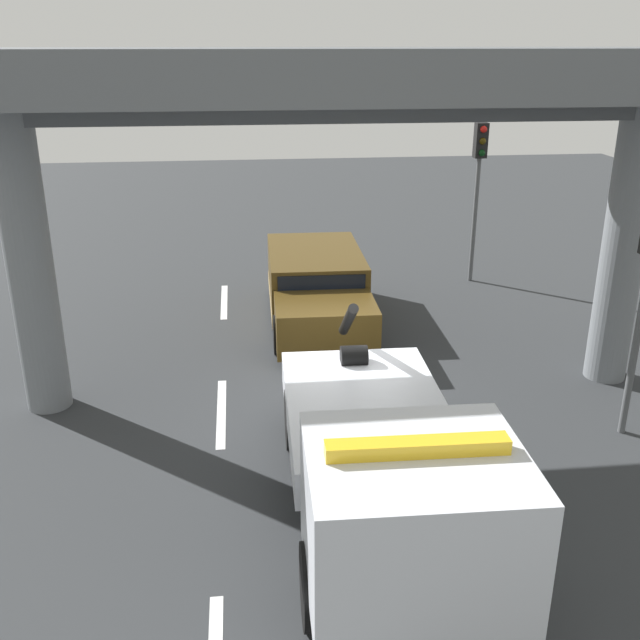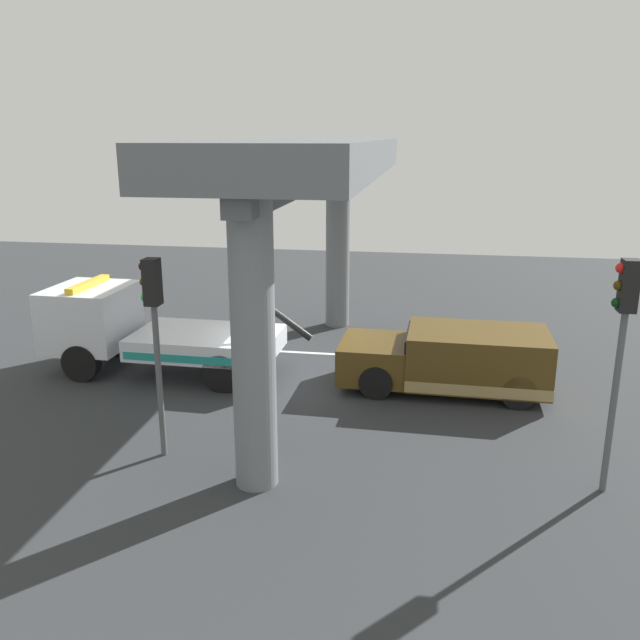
# 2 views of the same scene
# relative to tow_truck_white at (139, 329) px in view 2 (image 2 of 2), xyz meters

# --- Properties ---
(ground_plane) EXTENTS (60.00, 40.00, 0.10)m
(ground_plane) POSITION_rel_tow_truck_white_xyz_m (-4.04, 0.02, -1.25)
(ground_plane) COLOR #2D3033
(lane_stripe_west) EXTENTS (2.60, 0.16, 0.01)m
(lane_stripe_west) POSITION_rel_tow_truck_white_xyz_m (-10.04, -2.22, -1.20)
(lane_stripe_west) COLOR silver
(lane_stripe_west) RESTS_ON ground
(lane_stripe_mid) EXTENTS (2.60, 0.16, 0.01)m
(lane_stripe_mid) POSITION_rel_tow_truck_white_xyz_m (-4.04, -2.22, -1.20)
(lane_stripe_mid) COLOR silver
(lane_stripe_mid) RESTS_ON ground
(lane_stripe_east) EXTENTS (2.60, 0.16, 0.01)m
(lane_stripe_east) POSITION_rel_tow_truck_white_xyz_m (1.96, -2.22, -1.20)
(lane_stripe_east) COLOR silver
(lane_stripe_east) RESTS_ON ground
(tow_truck_white) EXTENTS (7.28, 2.54, 2.46)m
(tow_truck_white) POSITION_rel_tow_truck_white_xyz_m (0.00, 0.00, 0.00)
(tow_truck_white) COLOR silver
(tow_truck_white) RESTS_ON ground
(towed_van_green) EXTENTS (5.24, 2.32, 1.58)m
(towed_van_green) POSITION_rel_tow_truck_white_xyz_m (-8.44, 0.02, -0.42)
(towed_van_green) COLOR #4C3814
(towed_van_green) RESTS_ON ground
(overpass_structure) EXTENTS (3.60, 12.77, 6.18)m
(overpass_structure) POSITION_rel_tow_truck_white_xyz_m (-4.70, 0.02, 4.10)
(overpass_structure) COLOR slate
(overpass_structure) RESTS_ON ground
(traffic_light_near) EXTENTS (0.39, 0.32, 4.30)m
(traffic_light_near) POSITION_rel_tow_truck_white_xyz_m (-11.02, 4.63, 1.94)
(traffic_light_near) COLOR #515456
(traffic_light_near) RESTS_ON ground
(traffic_light_far) EXTENTS (0.39, 0.32, 4.06)m
(traffic_light_far) POSITION_rel_tow_truck_white_xyz_m (-2.52, 4.63, 1.77)
(traffic_light_far) COLOR #515456
(traffic_light_far) RESTS_ON ground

